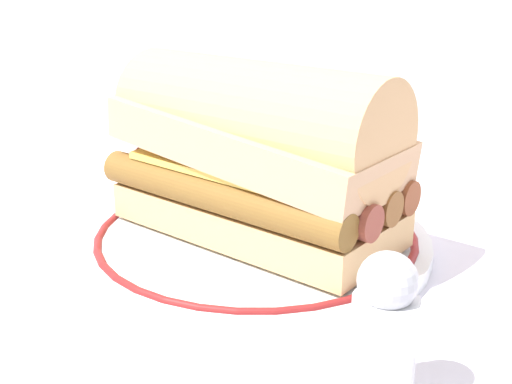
# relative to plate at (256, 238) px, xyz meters

# --- Properties ---
(ground_plane) EXTENTS (1.50, 1.50, 0.00)m
(ground_plane) POSITION_rel_plate_xyz_m (-0.02, -0.02, -0.01)
(ground_plane) COLOR silver
(plate) EXTENTS (0.26, 0.26, 0.01)m
(plate) POSITION_rel_plate_xyz_m (0.00, 0.00, 0.00)
(plate) COLOR white
(plate) RESTS_ON ground_plane
(sausage_sandwich) EXTENTS (0.24, 0.17, 0.13)m
(sausage_sandwich) POSITION_rel_plate_xyz_m (-0.00, 0.00, 0.07)
(sausage_sandwich) COLOR #DEAF73
(sausage_sandwich) RESTS_ON plate
(drinking_glass) EXTENTS (0.07, 0.07, 0.11)m
(drinking_glass) POSITION_rel_plate_xyz_m (-0.17, 0.18, 0.04)
(drinking_glass) COLOR silver
(drinking_glass) RESTS_ON ground_plane
(salt_shaker) EXTENTS (0.03, 0.03, 0.08)m
(salt_shaker) POSITION_rel_plate_xyz_m (0.11, -0.16, 0.03)
(salt_shaker) COLOR white
(salt_shaker) RESTS_ON ground_plane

